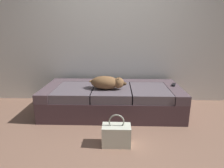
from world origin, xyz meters
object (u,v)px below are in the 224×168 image
(couch, at_px, (112,99))
(dog_tan, at_px, (107,83))
(handbag, at_px, (116,135))
(tv_remote, at_px, (174,85))

(couch, height_order, dog_tan, dog_tan)
(couch, relative_size, handbag, 5.54)
(couch, height_order, handbag, couch)
(couch, xyz_separation_m, handbag, (0.08, -0.91, -0.09))
(handbag, bearing_deg, dog_tan, 100.42)
(couch, relative_size, tv_remote, 13.97)
(tv_remote, xyz_separation_m, handbag, (-0.89, -0.98, -0.31))
(couch, distance_m, dog_tan, 0.35)
(dog_tan, relative_size, handbag, 1.51)
(tv_remote, bearing_deg, dog_tan, -147.07)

